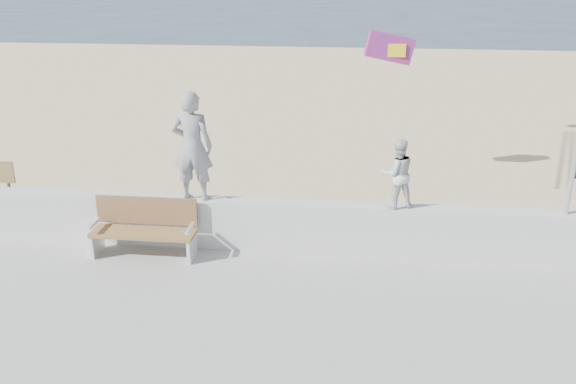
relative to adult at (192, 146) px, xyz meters
name	(u,v)px	position (x,y,z in m)	size (l,w,h in m)	color
ground	(262,318)	(1.47, -2.00, -2.04)	(220.00, 220.00, 0.00)	#293E52
sand	(309,145)	(1.47, 7.00, -2.00)	(90.00, 40.00, 0.08)	beige
seawall	(278,225)	(1.47, 0.00, -1.41)	(30.00, 0.35, 0.90)	silver
adult	(192,146)	(0.00, 0.00, 0.00)	(0.70, 0.46, 1.92)	gray
child	(397,174)	(3.49, 0.00, -0.36)	(0.58, 0.45, 1.20)	silver
bench	(145,227)	(-0.81, -0.45, -1.35)	(1.80, 0.57, 1.00)	olive
parafoil_kite	(391,48)	(3.48, 4.13, 1.15)	(1.14, 0.40, 0.77)	red
sign	(9,191)	(-3.67, 0.31, -1.10)	(0.32, 0.07, 1.46)	#8C6243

